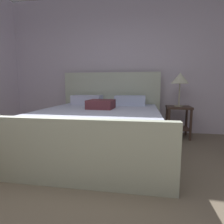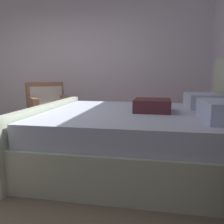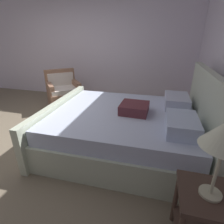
{
  "view_description": "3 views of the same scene",
  "coord_description": "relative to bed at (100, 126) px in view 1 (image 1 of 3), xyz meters",
  "views": [
    {
      "loc": [
        0.51,
        -1.02,
        0.98
      ],
      "look_at": [
        0.0,
        1.78,
        0.58
      ],
      "focal_mm": 30.04,
      "sensor_mm": 36.0,
      "label": 1
    },
    {
      "loc": [
        2.26,
        1.88,
        1.01
      ],
      "look_at": [
        -0.02,
        1.45,
        0.63
      ],
      "focal_mm": 34.34,
      "sensor_mm": 36.0,
      "label": 2
    },
    {
      "loc": [
        2.26,
        2.21,
        1.69
      ],
      "look_at": [
        -0.09,
        1.57,
        0.63
      ],
      "focal_mm": 28.7,
      "sensor_mm": 36.0,
      "label": 3
    }
  ],
  "objects": [
    {
      "name": "table_lamp_right",
      "position": [
        1.31,
        0.86,
        0.76
      ],
      "size": [
        0.32,
        0.32,
        0.62
      ],
      "color": "#B7B293",
      "rests_on": "nightstand_right"
    },
    {
      "name": "bed",
      "position": [
        0.0,
        0.0,
        0.0
      ],
      "size": [
        2.02,
        2.35,
        1.26
      ],
      "color": "beige",
      "rests_on": "ground"
    },
    {
      "name": "wall_back",
      "position": [
        0.19,
        1.31,
        1.08
      ],
      "size": [
        5.13,
        0.12,
        2.85
      ],
      "primitive_type": "cube",
      "color": "white",
      "rests_on": "ground"
    },
    {
      "name": "nightstand_right",
      "position": [
        1.31,
        0.86,
        0.06
      ],
      "size": [
        0.44,
        0.44,
        0.6
      ],
      "color": "#463228",
      "rests_on": "ground"
    }
  ]
}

